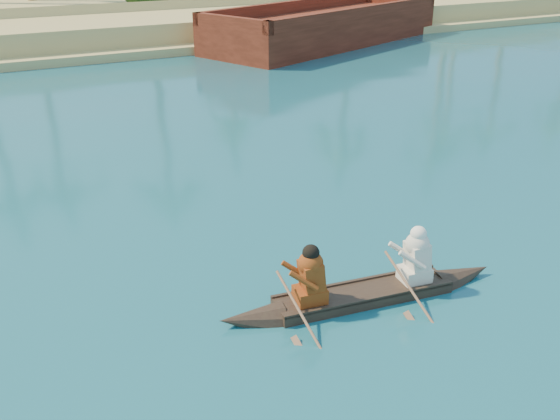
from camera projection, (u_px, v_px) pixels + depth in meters
shrub_cluster at (185, 4)px, 36.64m from camera, size 100.00×6.00×2.40m
canoe at (364, 286)px, 9.50m from camera, size 4.61×1.21×1.26m
barge_mid at (326, 27)px, 30.80m from camera, size 14.12×9.00×2.23m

